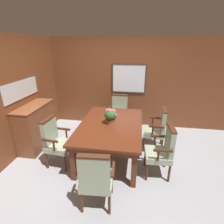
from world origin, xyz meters
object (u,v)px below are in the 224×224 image
Objects in this scene: sideboard_cabinet at (37,126)px; chair_head_near at (96,178)px; chair_right_near at (162,149)px; chair_left_near at (56,140)px; dining_table at (111,128)px; chair_right_far at (157,128)px; chair_head_far at (119,111)px; potted_plant at (111,116)px.

chair_head_near is at bearing -39.00° from sideboard_cabinet.
chair_left_near is at bearing -93.13° from chair_right_near.
dining_table is 1.31m from chair_head_near.
chair_head_far is at bearing -128.61° from chair_right_far.
dining_table is 1.07m from chair_right_far.
potted_plant is (-0.01, 1.32, 0.39)m from chair_head_near.
dining_table is at bearing -63.32° from chair_right_far.
chair_right_near is at bearing -23.76° from dining_table.
dining_table is 0.26m from potted_plant.
chair_head_near is 2.25m from sideboard_cabinet.
chair_left_near is 1.00× the size of chair_right_far.
chair_left_near and chair_right_far have the same top height.
chair_head_far is (0.01, 2.59, 0.00)m from chair_head_near.
potted_plant reaches higher than chair_left_near.
potted_plant is at bearing -64.42° from chair_right_far.
chair_right_near is 2.79m from sideboard_cabinet.
chair_right_far is at bearing 177.87° from chair_right_near.
dining_table is 1.74× the size of sideboard_cabinet.
dining_table is 1.30m from chair_head_far.
dining_table is at bearing -3.70° from sideboard_cabinet.
dining_table is at bearing -61.73° from chair_left_near.
chair_right_far is 0.90× the size of sideboard_cabinet.
chair_head_far is at bearing 89.02° from potted_plant.
potted_plant is at bearing -93.79° from chair_head_near.
chair_right_far and chair_right_near have the same top height.
chair_head_far is at bearing 89.38° from dining_table.
chair_left_near reaches higher than dining_table.
chair_head_near is at bearing -51.95° from chair_right_near.
chair_right_far is (0.97, 1.73, 0.00)m from chair_head_near.
chair_head_near is 1.33m from chair_left_near.
potted_plant is at bearing 112.27° from dining_table.
potted_plant is (-0.99, -0.41, 0.39)m from chair_right_far.
chair_right_far reaches higher than dining_table.
chair_head_far is 1.00× the size of chair_right_near.
dining_table is 5.67× the size of potted_plant.
chair_right_far is 0.86m from chair_right_near.
chair_head_near is at bearing -88.12° from chair_head_far.
chair_left_near is 0.90× the size of sideboard_cabinet.
chair_right_near reaches higher than dining_table.
chair_left_near is at bearing -36.78° from sideboard_cabinet.
sideboard_cabinet is at bearing 176.30° from dining_table.
chair_left_near is 1.17m from potted_plant.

